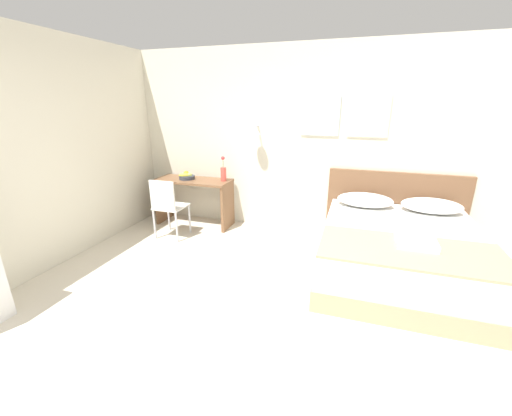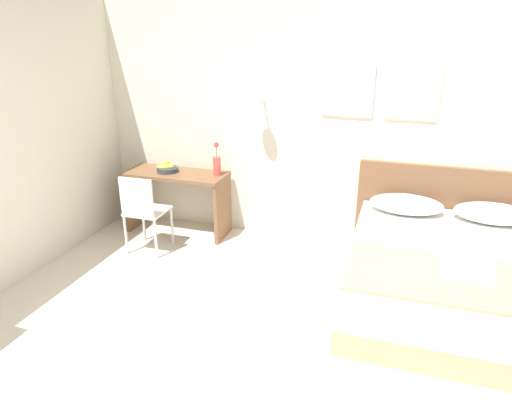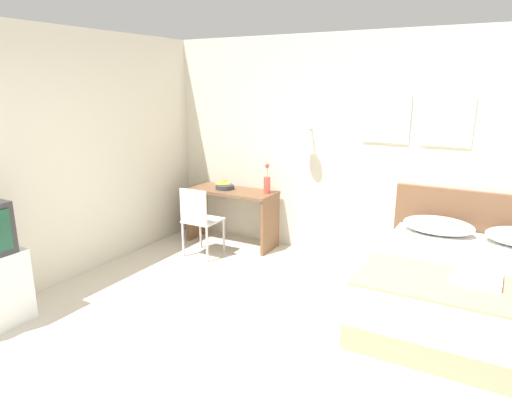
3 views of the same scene
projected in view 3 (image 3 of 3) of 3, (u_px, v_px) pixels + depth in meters
ground_plane at (215, 389)px, 3.22m from camera, size 24.00×24.00×0.00m
wall_back at (356, 150)px, 5.36m from camera, size 5.72×0.31×2.65m
bed at (469, 293)px, 4.06m from camera, size 1.69×1.96×0.56m
headboard at (480, 238)px, 4.85m from camera, size 1.81×0.06×0.99m
pillow_left at (438, 226)px, 4.76m from camera, size 0.72×0.40×0.18m
throw_blanket at (466, 287)px, 3.51m from camera, size 1.64×0.78×0.02m
folded_towel_near_foot at (477, 277)px, 3.58m from camera, size 0.36×0.33×0.06m
desk at (232, 206)px, 6.02m from camera, size 1.19×0.49×0.74m
desk_chair at (198, 217)px, 5.53m from camera, size 0.40×0.40×0.88m
fruit_bowl at (225, 186)px, 5.99m from camera, size 0.24×0.24×0.12m
flower_vase at (267, 183)px, 5.74m from camera, size 0.09×0.09×0.38m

